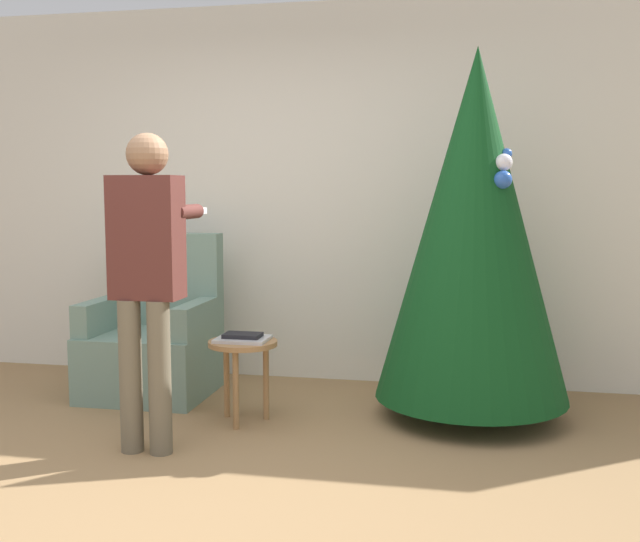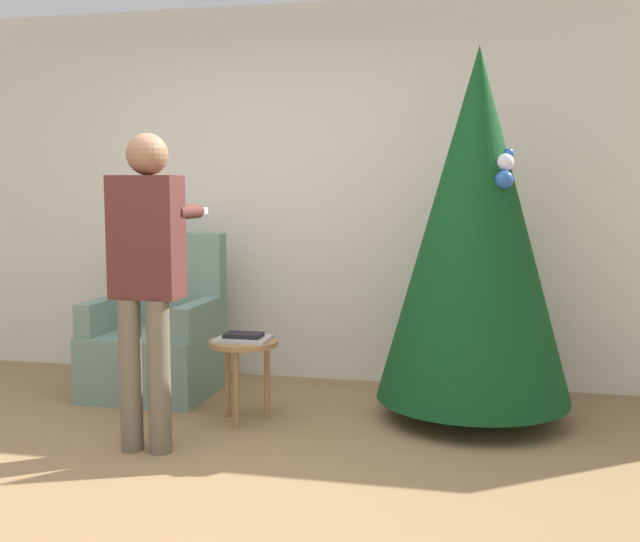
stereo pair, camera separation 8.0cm
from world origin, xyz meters
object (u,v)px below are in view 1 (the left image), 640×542
at_px(christmas_tree, 474,226).
at_px(side_stool, 242,354).
at_px(person_standing, 147,264).
at_px(armchair, 154,341).

distance_m(christmas_tree, side_stool, 1.58).
xyz_separation_m(person_standing, side_stool, (0.34, 0.55, -0.58)).
bearing_deg(person_standing, side_stool, 57.95).
distance_m(christmas_tree, person_standing, 1.92).
bearing_deg(person_standing, christmas_tree, 28.51).
xyz_separation_m(armchair, side_stool, (0.79, -0.50, 0.06)).
height_order(person_standing, side_stool, person_standing).
distance_m(person_standing, side_stool, 0.87).
bearing_deg(person_standing, armchair, 112.86).
bearing_deg(armchair, person_standing, -67.14).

